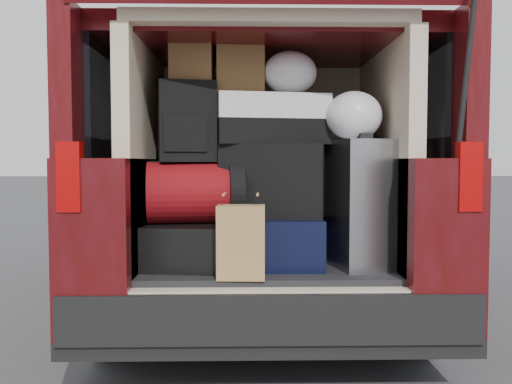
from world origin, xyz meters
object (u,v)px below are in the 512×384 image
at_px(kraft_bag, 241,242).
at_px(black_hardshell, 192,243).
at_px(navy_hardshell, 274,240).
at_px(twotone_duffel, 271,120).
at_px(red_duffel, 195,193).
at_px(silver_roller, 358,203).
at_px(backpack, 187,122).
at_px(black_soft_case, 274,181).

bearing_deg(kraft_bag, black_hardshell, 129.44).
height_order(navy_hardshell, twotone_duffel, twotone_duffel).
bearing_deg(twotone_duffel, kraft_bag, -120.38).
bearing_deg(kraft_bag, red_duffel, 129.44).
distance_m(navy_hardshell, red_duffel, 0.49).
distance_m(silver_roller, backpack, 0.97).
distance_m(black_soft_case, twotone_duffel, 0.32).
bearing_deg(twotone_duffel, black_soft_case, -84.80).
xyz_separation_m(navy_hardshell, twotone_duffel, (-0.02, 0.03, 0.63)).
relative_size(kraft_bag, red_duffel, 0.70).
bearing_deg(black_hardshell, black_soft_case, 8.28).
xyz_separation_m(kraft_bag, red_duffel, (-0.24, 0.32, 0.21)).
bearing_deg(silver_roller, red_duffel, 166.84).
xyz_separation_m(black_soft_case, backpack, (-0.45, -0.03, 0.30)).
bearing_deg(red_duffel, navy_hardshell, 0.23).
relative_size(silver_roller, twotone_duffel, 1.11).
xyz_separation_m(red_duffel, twotone_duffel, (0.39, 0.08, 0.38)).
distance_m(red_duffel, black_soft_case, 0.41).
height_order(navy_hardshell, black_soft_case, black_soft_case).
xyz_separation_m(black_soft_case, twotone_duffel, (-0.01, 0.05, 0.32)).
relative_size(navy_hardshell, red_duffel, 1.19).
bearing_deg(twotone_duffel, navy_hardshell, -65.76).
bearing_deg(silver_roller, twotone_duffel, 154.69).
relative_size(black_hardshell, silver_roller, 0.85).
relative_size(navy_hardshell, kraft_bag, 1.70).
xyz_separation_m(black_hardshell, red_duffel, (0.02, -0.03, 0.27)).
bearing_deg(red_duffel, twotone_duffel, 4.70).
height_order(navy_hardshell, silver_roller, silver_roller).
xyz_separation_m(navy_hardshell, silver_roller, (0.43, -0.08, 0.20)).
height_order(backpack, twotone_duffel, backpack).
xyz_separation_m(silver_roller, backpack, (-0.88, 0.03, 0.42)).
bearing_deg(navy_hardshell, twotone_duffel, 124.14).
height_order(black_hardshell, kraft_bag, kraft_bag).
bearing_deg(backpack, navy_hardshell, -5.51).
xyz_separation_m(silver_roller, red_duffel, (-0.84, 0.03, 0.06)).
height_order(kraft_bag, backpack, backpack).
distance_m(silver_roller, twotone_duffel, 0.63).
bearing_deg(black_soft_case, red_duffel, -164.92).
xyz_separation_m(black_hardshell, navy_hardshell, (0.43, 0.03, 0.02)).
bearing_deg(navy_hardshell, kraft_bag, -114.46).
relative_size(silver_roller, kraft_bag, 1.91).
relative_size(black_hardshell, backpack, 1.35).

